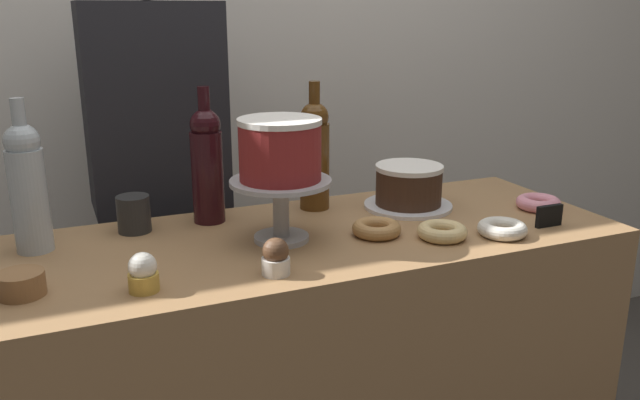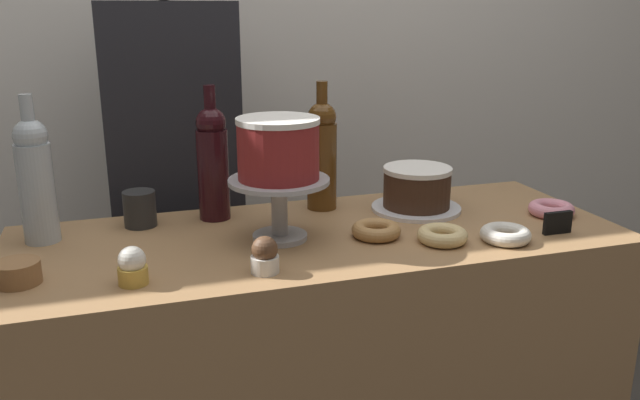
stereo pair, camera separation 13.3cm
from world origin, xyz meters
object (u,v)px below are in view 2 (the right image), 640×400
object	(u,v)px
cupcake_chocolate	(265,256)
price_sign_chalkboard	(558,223)
chocolate_round_cake	(417,187)
wine_bottle_dark_red	(213,161)
donut_maple	(376,230)
donut_sugar	(505,234)
coffee_cup_ceramic	(140,209)
cake_stand_pedestal	(279,198)
donut_pink	(551,209)
wine_bottle_amber	(322,153)
cupcake_vanilla	(132,267)
white_layer_cake	(278,148)
cookie_stack	(18,273)
wine_bottle_clear	(36,178)
barista_figure	(177,204)
donut_glazed	(442,235)

from	to	relation	value
cupcake_chocolate	price_sign_chalkboard	distance (m)	0.69
chocolate_round_cake	wine_bottle_dark_red	distance (m)	0.52
donut_maple	donut_sugar	world-z (taller)	same
wine_bottle_dark_red	donut_sugar	xyz separation A→B (m)	(0.59, -0.36, -0.13)
coffee_cup_ceramic	cake_stand_pedestal	bearing A→B (deg)	-32.96
chocolate_round_cake	wine_bottle_dark_red	xyz separation A→B (m)	(-0.50, 0.09, 0.08)
donut_pink	donut_sugar	world-z (taller)	same
chocolate_round_cake	cake_stand_pedestal	bearing A→B (deg)	-164.57
wine_bottle_amber	chocolate_round_cake	bearing A→B (deg)	-22.14
donut_maple	coffee_cup_ceramic	distance (m)	0.56
cupcake_vanilla	price_sign_chalkboard	size ratio (longest dim) A/B	1.06
donut_sugar	coffee_cup_ceramic	world-z (taller)	coffee_cup_ceramic
price_sign_chalkboard	white_layer_cake	bearing A→B (deg)	165.73
cookie_stack	donut_pink	bearing A→B (deg)	2.55
wine_bottle_clear	barista_figure	world-z (taller)	barista_figure
wine_bottle_amber	wine_bottle_clear	bearing A→B (deg)	-175.57
cupcake_vanilla	donut_glazed	distance (m)	0.66
wine_bottle_dark_red	donut_maple	size ratio (longest dim) A/B	2.91
wine_bottle_dark_red	barista_figure	size ratio (longest dim) A/B	0.20
white_layer_cake	donut_maple	size ratio (longest dim) A/B	1.62
wine_bottle_clear	donut_glazed	size ratio (longest dim) A/B	2.91
wine_bottle_clear	barista_figure	distance (m)	0.52
wine_bottle_clear	donut_maple	distance (m)	0.75
white_layer_cake	cupcake_vanilla	xyz separation A→B (m)	(-0.32, -0.16, -0.17)
wine_bottle_amber	cake_stand_pedestal	bearing A→B (deg)	-129.31
price_sign_chalkboard	coffee_cup_ceramic	size ratio (longest dim) A/B	0.82
donut_glazed	donut_pink	xyz separation A→B (m)	(0.35, 0.09, 0.00)
cake_stand_pedestal	cookie_stack	bearing A→B (deg)	-170.38
donut_pink	donut_sugar	distance (m)	0.25
cupcake_chocolate	barista_figure	size ratio (longest dim) A/B	0.05
chocolate_round_cake	donut_maple	xyz separation A→B (m)	(-0.18, -0.16, -0.05)
donut_sugar	price_sign_chalkboard	world-z (taller)	price_sign_chalkboard
donut_sugar	price_sign_chalkboard	xyz separation A→B (m)	(0.14, 0.01, 0.01)
white_layer_cake	donut_pink	distance (m)	0.72
wine_bottle_dark_red	donut_pink	bearing A→B (deg)	-16.07
chocolate_round_cake	cupcake_chocolate	size ratio (longest dim) A/B	2.33
cake_stand_pedestal	cookie_stack	distance (m)	0.54
cookie_stack	donut_glazed	bearing A→B (deg)	-2.55
donut_pink	price_sign_chalkboard	xyz separation A→B (m)	(-0.07, -0.12, 0.01)
cake_stand_pedestal	barista_figure	xyz separation A→B (m)	(-0.18, 0.50, -0.14)
white_layer_cake	cupcake_vanilla	world-z (taller)	white_layer_cake
donut_glazed	barista_figure	bearing A→B (deg)	129.46
donut_pink	price_sign_chalkboard	world-z (taller)	price_sign_chalkboard
wine_bottle_dark_red	wine_bottle_amber	xyz separation A→B (m)	(0.28, 0.00, 0.00)
chocolate_round_cake	donut_maple	size ratio (longest dim) A/B	1.54
wine_bottle_clear	donut_glazed	bearing A→B (deg)	-18.07
white_layer_cake	barista_figure	bearing A→B (deg)	109.84
wine_bottle_clear	cupcake_vanilla	xyz separation A→B (m)	(0.18, -0.30, -0.11)
wine_bottle_dark_red	donut_pink	world-z (taller)	wine_bottle_dark_red
cupcake_vanilla	white_layer_cake	bearing A→B (deg)	25.82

